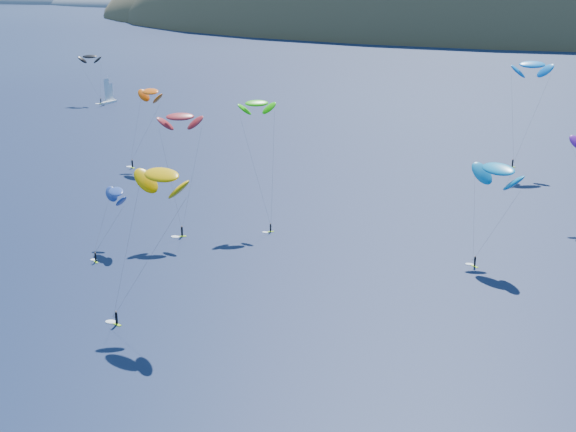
{
  "coord_description": "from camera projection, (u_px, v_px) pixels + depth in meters",
  "views": [
    {
      "loc": [
        44.69,
        -48.18,
        54.3
      ],
      "look_at": [
        5.26,
        80.0,
        9.0
      ],
      "focal_mm": 50.0,
      "sensor_mm": 36.0,
      "label": 1
    }
  ],
  "objects": [
    {
      "name": "island",
      "position": [
        531.0,
        41.0,
        575.15
      ],
      "size": [
        730.0,
        300.0,
        210.0
      ],
      "color": "#3D3526",
      "rests_on": "ground"
    },
    {
      "name": "headland",
      "position": [
        75.0,
        1.0,
        877.77
      ],
      "size": [
        460.0,
        250.0,
        60.0
      ],
      "color": "slate",
      "rests_on": "ground"
    },
    {
      "name": "sailboat",
      "position": [
        109.0,
        101.0,
        291.2
      ],
      "size": [
        8.28,
        7.12,
        10.11
      ],
      "rotation": [
        0.0,
        0.0,
        -0.14
      ],
      "color": "white",
      "rests_on": "ground"
    },
    {
      "name": "kitesurfer_1",
      "position": [
        150.0,
        92.0,
        205.39
      ],
      "size": [
        10.09,
        11.27,
        21.41
      ],
      "rotation": [
        0.0,
        0.0,
        -0.53
      ],
      "color": "#9DDD18",
      "rests_on": "ground"
    },
    {
      "name": "kitesurfer_2",
      "position": [
        161.0,
        175.0,
        119.36
      ],
      "size": [
        11.68,
        12.27,
        24.85
      ],
      "rotation": [
        0.0,
        0.0,
        -0.4
      ],
      "color": "#9DDD18",
      "rests_on": "ground"
    },
    {
      "name": "kitesurfer_3",
      "position": [
        257.0,
        104.0,
        162.21
      ],
      "size": [
        10.45,
        12.89,
        26.13
      ],
      "rotation": [
        0.0,
        0.0,
        0.57
      ],
      "color": "#9DDD18",
      "rests_on": "ground"
    },
    {
      "name": "kitesurfer_4",
      "position": [
        532.0,
        65.0,
        201.22
      ],
      "size": [
        11.74,
        9.19,
        28.97
      ],
      "rotation": [
        0.0,
        0.0,
        0.46
      ],
      "color": "#9DDD18",
      "rests_on": "ground"
    },
    {
      "name": "kitesurfer_5",
      "position": [
        498.0,
        169.0,
        143.05
      ],
      "size": [
        11.69,
        12.88,
        19.54
      ],
      "rotation": [
        0.0,
        0.0,
        -0.7
      ],
      "color": "#9DDD18",
      "rests_on": "ground"
    },
    {
      "name": "kitesurfer_9",
      "position": [
        180.0,
        117.0,
        156.79
      ],
      "size": [
        9.32,
        10.51,
        24.93
      ],
      "rotation": [
        0.0,
        0.0,
        0.46
      ],
      "color": "#9DDD18",
      "rests_on": "ground"
    },
    {
      "name": "kitesurfer_10",
      "position": [
        116.0,
        192.0,
        150.82
      ],
      "size": [
        8.13,
        14.5,
        12.54
      ],
      "rotation": [
        0.0,
        0.0,
        -0.73
      ],
      "color": "#9DDD18",
      "rests_on": "ground"
    },
    {
      "name": "kitesurfer_12",
      "position": [
        90.0,
        57.0,
        289.39
      ],
      "size": [
        10.31,
        6.8,
        18.56
      ],
      "rotation": [
        0.0,
        0.0,
        0.3
      ],
      "color": "#9DDD18",
      "rests_on": "ground"
    }
  ]
}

